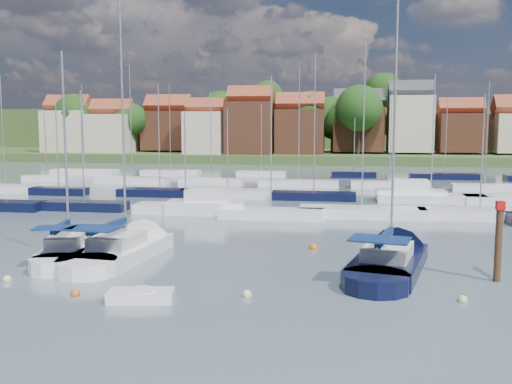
# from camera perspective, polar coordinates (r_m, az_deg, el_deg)

# --- Properties ---
(ground) EXTENTS (260.00, 260.00, 0.00)m
(ground) POSITION_cam_1_polar(r_m,az_deg,el_deg) (69.40, 3.35, 0.20)
(ground) COLOR #495663
(ground) RESTS_ON ground
(sailboat_left) EXTENTS (4.69, 9.91, 13.13)m
(sailboat_left) POSITION_cam_1_polar(r_m,az_deg,el_deg) (36.43, -17.96, -5.55)
(sailboat_left) COLOR white
(sailboat_left) RESTS_ON ground
(sailboat_centre) EXTENTS (4.40, 12.74, 16.94)m
(sailboat_centre) POSITION_cam_1_polar(r_m,az_deg,el_deg) (36.54, -12.06, -5.35)
(sailboat_centre) COLOR white
(sailboat_centre) RESTS_ON ground
(sailboat_navy) EXTENTS (6.06, 13.08, 17.47)m
(sailboat_navy) POSITION_cam_1_polar(r_m,az_deg,el_deg) (33.65, 13.58, -6.44)
(sailboat_navy) COLOR black
(sailboat_navy) RESTS_ON ground
(tender) EXTENTS (3.12, 1.86, 0.63)m
(tender) POSITION_cam_1_polar(r_m,az_deg,el_deg) (26.64, -11.44, -10.14)
(tender) COLOR white
(tender) RESTS_ON ground
(timber_piling) EXTENTS (0.40, 0.40, 6.38)m
(timber_piling) POSITION_cam_1_polar(r_m,az_deg,el_deg) (31.47, 23.01, -6.34)
(timber_piling) COLOR #4C331E
(timber_piling) RESTS_ON ground
(buoy_b) EXTENTS (0.45, 0.45, 0.45)m
(buoy_b) POSITION_cam_1_polar(r_m,az_deg,el_deg) (31.90, -23.62, -8.20)
(buoy_b) COLOR beige
(buoy_b) RESTS_ON ground
(buoy_c) EXTENTS (0.50, 0.50, 0.50)m
(buoy_c) POSITION_cam_1_polar(r_m,az_deg,el_deg) (31.85, -16.63, -7.93)
(buoy_c) COLOR #D85914
(buoy_c) RESTS_ON ground
(buoy_d) EXTENTS (0.46, 0.46, 0.46)m
(buoy_d) POSITION_cam_1_polar(r_m,az_deg,el_deg) (26.80, -0.92, -10.44)
(buoy_d) COLOR beige
(buoy_d) RESTS_ON ground
(buoy_e) EXTENTS (0.53, 0.53, 0.53)m
(buoy_e) POSITION_cam_1_polar(r_m,az_deg,el_deg) (36.84, 5.73, -5.69)
(buoy_e) COLOR #D85914
(buoy_e) RESTS_ON ground
(buoy_f) EXTENTS (0.43, 0.43, 0.43)m
(buoy_f) POSITION_cam_1_polar(r_m,az_deg,el_deg) (27.67, 19.95, -10.30)
(buoy_f) COLOR beige
(buoy_f) RESTS_ON ground
(buoy_g) EXTENTS (0.43, 0.43, 0.43)m
(buoy_g) POSITION_cam_1_polar(r_m,az_deg,el_deg) (28.25, -17.63, -9.86)
(buoy_g) COLOR #D85914
(buoy_g) RESTS_ON ground
(marina_field) EXTENTS (79.62, 41.41, 15.93)m
(marina_field) POSITION_cam_1_polar(r_m,az_deg,el_deg) (64.38, 4.60, 0.06)
(marina_field) COLOR white
(marina_field) RESTS_ON ground
(far_shore_town) EXTENTS (212.46, 90.00, 22.27)m
(far_shore_town) POSITION_cam_1_polar(r_m,az_deg,el_deg) (161.36, 7.53, 5.53)
(far_shore_town) COLOR #3A4E27
(far_shore_town) RESTS_ON ground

